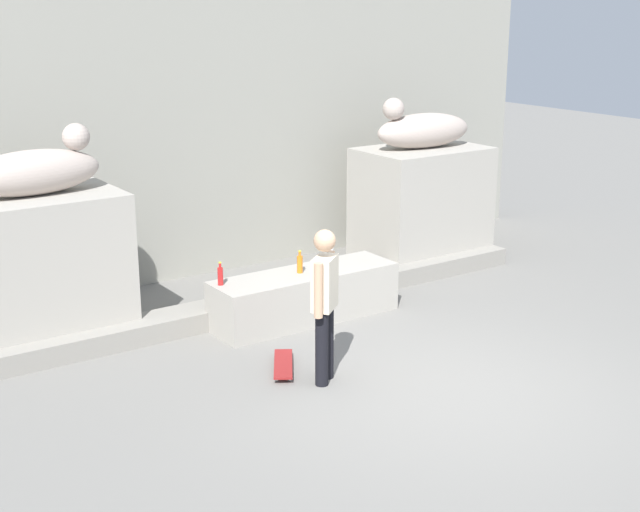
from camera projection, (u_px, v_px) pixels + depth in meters
name	position (u px, v px, depth m)	size (l,w,h in m)	color
ground_plane	(447.00, 392.00, 9.29)	(40.00, 40.00, 0.00)	slate
facade_wall	(197.00, 70.00, 12.76)	(11.91, 0.60, 5.87)	gray
pedestal_left	(41.00, 269.00, 10.49)	(1.89, 1.28, 1.76)	#A39E93
pedestal_right	(421.00, 205.00, 13.67)	(1.89, 1.28, 1.76)	#A39E93
statue_reclining_left	(36.00, 170.00, 10.18)	(1.63, 0.67, 0.78)	#B5A499
statue_reclining_right	(422.00, 129.00, 13.33)	(1.64, 0.70, 0.78)	#B5A499
ledge_block	(305.00, 296.00, 11.31)	(2.45, 0.73, 0.63)	#A39E93
skater	(325.00, 299.00, 9.30)	(0.44, 0.38, 1.67)	black
skateboard	(283.00, 364.00, 9.83)	(0.60, 0.78, 0.08)	maroon
bottle_clear	(331.00, 250.00, 11.71)	(0.07, 0.07, 0.33)	silver
bottle_orange	(300.00, 264.00, 11.17)	(0.07, 0.07, 0.29)	orange
bottle_red	(220.00, 276.00, 10.69)	(0.07, 0.07, 0.29)	red
stair_step	(283.00, 299.00, 11.77)	(7.74, 0.50, 0.25)	gray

